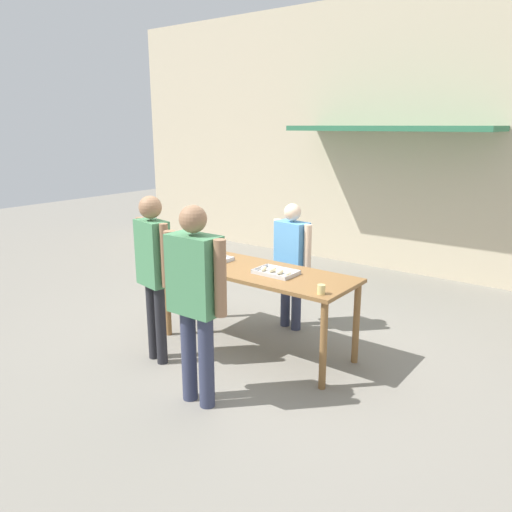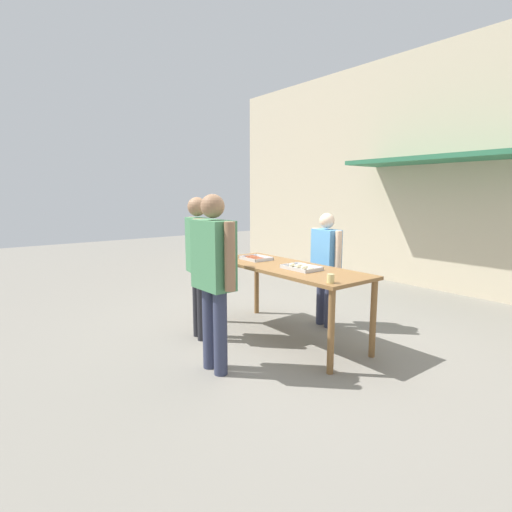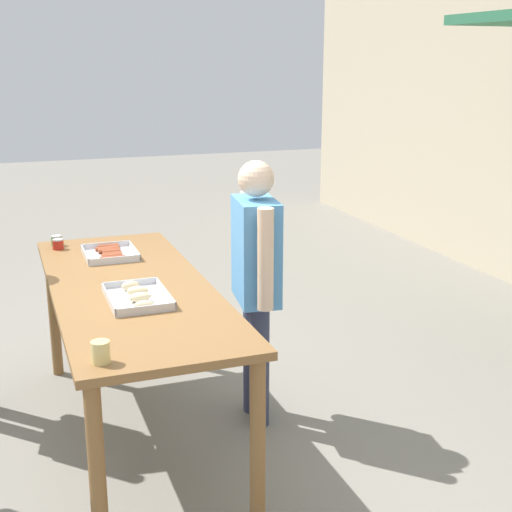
# 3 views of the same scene
# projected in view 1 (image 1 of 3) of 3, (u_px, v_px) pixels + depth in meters

# --- Properties ---
(ground_plane) EXTENTS (24.00, 24.00, 0.00)m
(ground_plane) POSITION_uv_depth(u_px,v_px,m) (256.00, 347.00, 5.67)
(ground_plane) COLOR gray
(building_facade_back) EXTENTS (12.00, 1.11, 4.50)m
(building_facade_back) POSITION_uv_depth(u_px,v_px,m) (402.00, 137.00, 8.17)
(building_facade_back) COLOR beige
(building_facade_back) RESTS_ON ground
(serving_table) EXTENTS (2.24, 0.82, 0.93)m
(serving_table) POSITION_uv_depth(u_px,v_px,m) (256.00, 279.00, 5.46)
(serving_table) COLOR brown
(serving_table) RESTS_ON ground
(food_tray_sausages) EXTENTS (0.38, 0.31, 0.04)m
(food_tray_sausages) POSITION_uv_depth(u_px,v_px,m) (213.00, 259.00, 5.78)
(food_tray_sausages) COLOR silver
(food_tray_sausages) RESTS_ON serving_table
(food_tray_buns) EXTENTS (0.44, 0.30, 0.06)m
(food_tray_buns) POSITION_uv_depth(u_px,v_px,m) (276.00, 272.00, 5.27)
(food_tray_buns) COLOR silver
(food_tray_buns) RESTS_ON serving_table
(condiment_jar_mustard) EXTENTS (0.07, 0.07, 0.07)m
(condiment_jar_mustard) POSITION_uv_depth(u_px,v_px,m) (173.00, 258.00, 5.77)
(condiment_jar_mustard) COLOR #567A38
(condiment_jar_mustard) RESTS_ON serving_table
(condiment_jar_ketchup) EXTENTS (0.07, 0.07, 0.07)m
(condiment_jar_ketchup) POSITION_uv_depth(u_px,v_px,m) (179.00, 259.00, 5.72)
(condiment_jar_ketchup) COLOR #B22319
(condiment_jar_ketchup) RESTS_ON serving_table
(beer_cup) EXTENTS (0.08, 0.08, 0.09)m
(beer_cup) POSITION_uv_depth(u_px,v_px,m) (321.00, 289.00, 4.63)
(beer_cup) COLOR #DBC67A
(beer_cup) RESTS_ON serving_table
(person_server_behind_table) EXTENTS (0.57, 0.27, 1.56)m
(person_server_behind_table) POSITION_uv_depth(u_px,v_px,m) (292.00, 256.00, 6.00)
(person_server_behind_table) COLOR #333851
(person_server_behind_table) RESTS_ON ground
(person_customer_holding_hotdog) EXTENTS (0.53, 0.27, 1.77)m
(person_customer_holding_hotdog) POSITION_uv_depth(u_px,v_px,m) (153.00, 263.00, 5.09)
(person_customer_holding_hotdog) COLOR #232328
(person_customer_holding_hotdog) RESTS_ON ground
(person_customer_with_cup) EXTENTS (0.67, 0.26, 1.81)m
(person_customer_with_cup) POSITION_uv_depth(u_px,v_px,m) (195.00, 290.00, 4.28)
(person_customer_with_cup) COLOR #333851
(person_customer_with_cup) RESTS_ON ground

